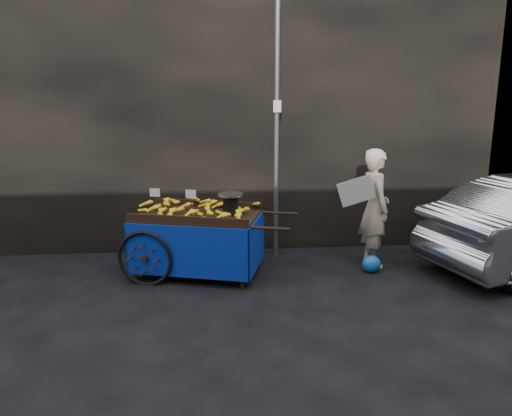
{
  "coord_description": "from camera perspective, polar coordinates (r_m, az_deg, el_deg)",
  "views": [
    {
      "loc": [
        -0.67,
        -6.49,
        2.63
      ],
      "look_at": [
        -0.09,
        0.5,
        0.98
      ],
      "focal_mm": 35.0,
      "sensor_mm": 36.0,
      "label": 1
    }
  ],
  "objects": [
    {
      "name": "building_wall",
      "position": [
        9.15,
        1.97,
        12.42
      ],
      "size": [
        13.5,
        2.0,
        5.0
      ],
      "color": "black",
      "rests_on": "ground"
    },
    {
      "name": "ground",
      "position": [
        7.03,
        1.07,
        -8.73
      ],
      "size": [
        80.0,
        80.0,
        0.0
      ],
      "primitive_type": "plane",
      "color": "black",
      "rests_on": "ground"
    },
    {
      "name": "banana_cart",
      "position": [
        7.29,
        -7.09,
        -1.39
      ],
      "size": [
        2.59,
        1.67,
        1.3
      ],
      "rotation": [
        0.0,
        0.0,
        -0.27
      ],
      "color": "black",
      "rests_on": "ground"
    },
    {
      "name": "plastic_bag",
      "position": [
        7.63,
        13.05,
        -6.26
      ],
      "size": [
        0.28,
        0.23,
        0.25
      ],
      "primitive_type": "ellipsoid",
      "color": "#175DB3",
      "rests_on": "ground"
    },
    {
      "name": "street_pole",
      "position": [
        7.87,
        2.37,
        8.69
      ],
      "size": [
        0.12,
        0.1,
        4.0
      ],
      "color": "slate",
      "rests_on": "ground"
    },
    {
      "name": "vendor",
      "position": [
        7.77,
        13.4,
        0.04
      ],
      "size": [
        0.89,
        0.68,
        1.8
      ],
      "rotation": [
        0.0,
        0.0,
        1.64
      ],
      "color": "beige",
      "rests_on": "ground"
    }
  ]
}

